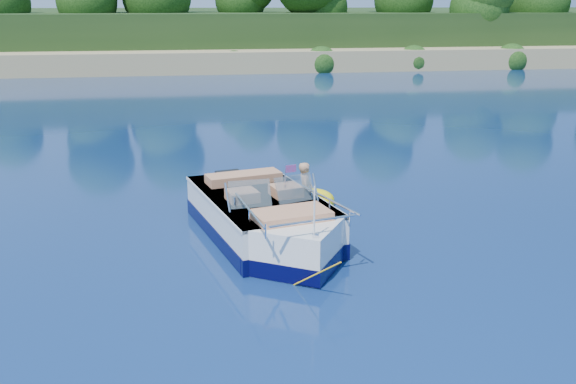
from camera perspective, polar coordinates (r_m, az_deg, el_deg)
name	(u,v)px	position (r m, az deg, el deg)	size (l,w,h in m)	color
ground	(292,272)	(11.99, 0.39, -7.14)	(160.00, 160.00, 0.00)	#091940
shoreline	(198,38)	(74.72, -8.04, 13.42)	(170.00, 59.00, 6.00)	tan
motorboat	(267,223)	(13.39, -1.87, -2.73)	(3.07, 6.03, 2.04)	white
tow_tube	(307,200)	(15.89, 1.71, -0.75)	(1.75, 1.75, 0.36)	#FFE90C
boy	(305,205)	(15.85, 1.54, -1.15)	(0.54, 0.35, 1.47)	tan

